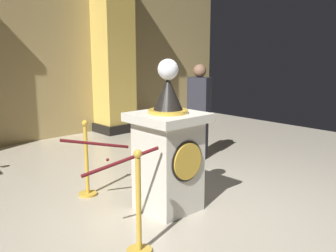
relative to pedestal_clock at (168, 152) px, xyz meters
name	(u,v)px	position (x,y,z in m)	size (l,w,h in m)	color
ground_plane	(193,210)	(0.19, -0.24, -0.71)	(11.10, 11.10, 0.00)	#B2A893
back_wall	(21,46)	(0.19, 4.48, 1.22)	(11.10, 0.16, 3.86)	tan
pedestal_clock	(168,152)	(0.00, 0.00, 0.00)	(0.77, 0.77, 1.79)	beige
stanchion_near	(87,170)	(-0.48, 1.05, -0.36)	(0.24, 0.24, 1.01)	gold
stanchion_far	(139,218)	(-0.89, -0.55, -0.36)	(0.24, 0.24, 1.01)	gold
velvet_rope	(107,152)	(-0.68, 0.25, 0.08)	(1.02, 1.04, 0.22)	#591419
column_right	(112,51)	(2.11, 4.12, 1.13)	(0.90, 0.90, 3.70)	black
bystander_guest	(199,110)	(1.85, 1.21, 0.16)	(0.31, 0.41, 1.64)	#26262D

